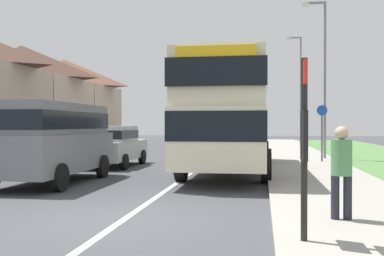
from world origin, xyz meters
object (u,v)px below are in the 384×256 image
Objects in this scene: parked_van_grey at (52,136)px; double_decker_bus at (230,112)px; street_lamp_far at (299,84)px; parked_car_silver at (112,144)px; cycle_route_sign at (322,131)px; street_lamp_mid at (323,69)px; bus_stop_sign at (304,136)px; pedestrian_at_stop at (341,168)px.

double_decker_bus is at bearing 37.77° from parked_van_grey.
parked_car_silver is at bearing -115.72° from street_lamp_far.
parked_van_grey is 11.40m from cycle_route_sign.
street_lamp_mid reaches higher than parked_car_silver.
street_lamp_mid reaches higher than double_decker_bus.
cycle_route_sign is 3.45m from street_lamp_mid.
double_decker_bus is 2.04× the size of parked_van_grey.
double_decker_bus reaches higher than bus_stop_sign.
parked_van_grey is 1.19× the size of parked_car_silver.
parked_van_grey reaches higher than parked_car_silver.
street_lamp_far is (0.35, 15.95, 3.38)m from cycle_route_sign.
street_lamp_mid is (2.23, 15.40, 2.73)m from bus_stop_sign.
bus_stop_sign is 0.31× the size of street_lamp_far.
bus_stop_sign is (1.70, -9.65, -0.60)m from double_decker_bus.
pedestrian_at_stop is at bearing -73.37° from double_decker_bus.
street_lamp_mid is at bearing 47.27° from parked_van_grey.
street_lamp_far reaches higher than parked_car_silver.
cycle_route_sign is (1.22, 11.98, 0.45)m from pedestrian_at_stop.
double_decker_bus is at bearing -133.83° from cycle_route_sign.
pedestrian_at_stop is 12.05m from cycle_route_sign.
double_decker_bus is 7.28m from street_lamp_mid.
double_decker_bus is at bearing -16.44° from parked_car_silver.
parked_car_silver is 10.34m from street_lamp_mid.
street_lamp_mid reaches higher than cycle_route_sign.
parked_van_grey is 25.37m from street_lamp_far.
bus_stop_sign is at bearing -41.98° from parked_van_grey.
bus_stop_sign is (6.53, -11.08, 0.64)m from parked_car_silver.
parked_van_grey is (-4.85, -3.76, -0.78)m from double_decker_bus.
pedestrian_at_stop is (7.27, -9.59, 0.08)m from parked_car_silver.
parked_van_grey is at bearing -132.73° from street_lamp_mid.
double_decker_bus is 3.98× the size of cycle_route_sign.
pedestrian_at_stop is 0.64× the size of bus_stop_sign.
bus_stop_sign reaches higher than parked_car_silver.
street_lamp_mid is 0.88× the size of street_lamp_far.
pedestrian_at_stop is at bearing -93.22° from street_lamp_far.
pedestrian_at_stop is at bearing -95.83° from cycle_route_sign.
street_lamp_mid reaches higher than pedestrian_at_stop.
pedestrian_at_stop is 0.22× the size of street_lamp_mid.
parked_car_silver is 0.49× the size of street_lamp_far.
parked_van_grey is at bearing 148.88° from pedestrian_at_stop.
street_lamp_mid is at bearing 81.75° from bus_stop_sign.
bus_stop_sign is 15.80m from street_lamp_mid.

